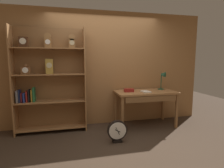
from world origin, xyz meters
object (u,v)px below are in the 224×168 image
at_px(desk_lamp, 164,77).
at_px(round_clock_large, 117,131).
at_px(toolbox_small, 129,90).
at_px(workbench, 146,95).
at_px(open_repair_manual, 146,92).
at_px(bookshelf, 49,80).

xyz_separation_m(desk_lamp, round_clock_large, (-1.34, -0.78, -0.90)).
xyz_separation_m(desk_lamp, toolbox_small, (-0.90, -0.10, -0.27)).
height_order(workbench, open_repair_manual, open_repair_manual).
height_order(open_repair_manual, round_clock_large, open_repair_manual).
xyz_separation_m(workbench, toolbox_small, (-0.39, 0.03, 0.13)).
distance_m(toolbox_small, open_repair_manual, 0.37).
distance_m(workbench, toolbox_small, 0.41).
xyz_separation_m(bookshelf, round_clock_large, (1.24, -0.84, -0.89)).
bearing_deg(workbench, bookshelf, 174.61).
relative_size(bookshelf, round_clock_large, 5.26).
distance_m(bookshelf, toolbox_small, 1.72).
height_order(toolbox_small, open_repair_manual, toolbox_small).
bearing_deg(open_repair_manual, desk_lamp, 15.45).
xyz_separation_m(toolbox_small, round_clock_large, (-0.44, -0.68, -0.63)).
distance_m(bookshelf, workbench, 2.12).
distance_m(workbench, open_repair_manual, 0.15).
bearing_deg(toolbox_small, bookshelf, 174.32).
bearing_deg(bookshelf, desk_lamp, -1.47).
bearing_deg(desk_lamp, toolbox_small, -173.53).
bearing_deg(desk_lamp, bookshelf, 178.53).
distance_m(toolbox_small, round_clock_large, 1.02).
bearing_deg(bookshelf, round_clock_large, -34.13).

